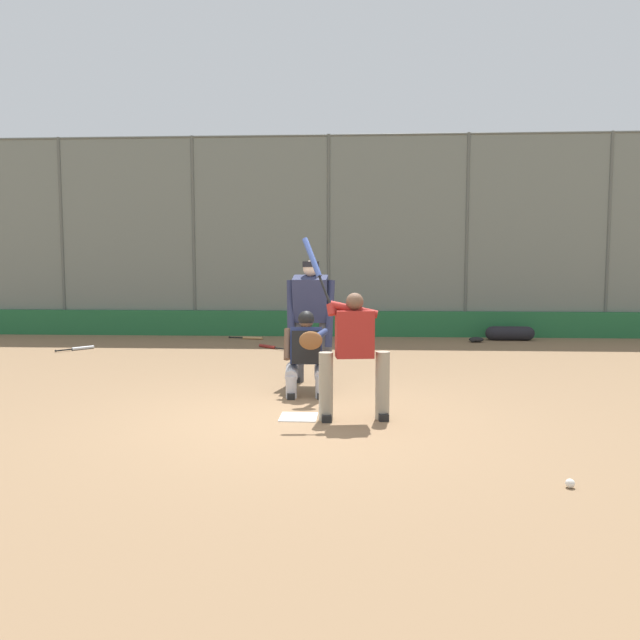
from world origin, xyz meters
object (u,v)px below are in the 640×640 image
object	(u,v)px
catcher_behind_plate	(306,352)
spare_bat_third_base_side	(250,338)
baseball_loose	(570,483)
equipment_bag_dugout_side	(510,333)
umpire_home	(311,317)
spare_bat_near_backstop	(269,347)
batter_at_plate	(353,351)
fielding_glove_on_dirt	(476,340)
spare_bat_by_padding	(80,348)

from	to	relation	value
catcher_behind_plate	spare_bat_third_base_side	size ratio (longest dim) A/B	1.37
baseball_loose	equipment_bag_dugout_side	size ratio (longest dim) A/B	0.07
umpire_home	spare_bat_near_backstop	size ratio (longest dim) A/B	2.73
umpire_home	baseball_loose	world-z (taller)	umpire_home
spare_bat_near_backstop	spare_bat_third_base_side	distance (m)	1.66
batter_at_plate	spare_bat_third_base_side	size ratio (longest dim) A/B	2.49
fielding_glove_on_dirt	baseball_loose	xyz separation A→B (m)	(1.03, 9.28, -0.02)
baseball_loose	umpire_home	bearing A→B (deg)	-61.05
umpire_home	equipment_bag_dugout_side	distance (m)	6.93
catcher_behind_plate	spare_bat_third_base_side	world-z (taller)	catcher_behind_plate
fielding_glove_on_dirt	spare_bat_near_backstop	bearing A→B (deg)	15.44
spare_bat_third_base_side	equipment_bag_dugout_side	xyz separation A→B (m)	(-6.08, -0.15, 0.13)
spare_bat_near_backstop	spare_bat_third_base_side	world-z (taller)	same
spare_bat_by_padding	spare_bat_third_base_side	xyz separation A→B (m)	(-3.22, -1.99, 0.00)
baseball_loose	spare_bat_third_base_side	bearing A→B (deg)	-66.31
fielding_glove_on_dirt	baseball_loose	world-z (taller)	fielding_glove_on_dirt
umpire_home	spare_bat_near_backstop	xyz separation A→B (m)	(1.14, -3.73, -0.95)
spare_bat_by_padding	fielding_glove_on_dirt	world-z (taller)	fielding_glove_on_dirt
spare_bat_near_backstop	baseball_loose	world-z (taller)	baseball_loose
batter_at_plate	spare_bat_third_base_side	xyz separation A→B (m)	(2.45, -7.44, -0.76)
baseball_loose	fielding_glove_on_dirt	bearing A→B (deg)	-96.33
equipment_bag_dugout_side	fielding_glove_on_dirt	bearing A→B (deg)	25.44
batter_at_plate	baseball_loose	bearing A→B (deg)	121.70
spare_bat_near_backstop	fielding_glove_on_dirt	size ratio (longest dim) A/B	2.00
spare_bat_by_padding	spare_bat_third_base_side	size ratio (longest dim) A/B	0.80
spare_bat_by_padding	equipment_bag_dugout_side	xyz separation A→B (m)	(-9.29, -2.13, 0.13)
umpire_home	fielding_glove_on_dirt	size ratio (longest dim) A/B	5.45
batter_at_plate	spare_bat_by_padding	size ratio (longest dim) A/B	3.11
batter_at_plate	equipment_bag_dugout_side	world-z (taller)	batter_at_plate
spare_bat_by_padding	equipment_bag_dugout_side	distance (m)	9.54
umpire_home	catcher_behind_plate	bearing A→B (deg)	93.32
spare_bat_near_backstop	equipment_bag_dugout_side	size ratio (longest dim) A/B	0.59
spare_bat_near_backstop	spare_bat_by_padding	size ratio (longest dim) A/B	1.00
spare_bat_by_padding	baseball_loose	distance (m)	10.58
spare_bat_near_backstop	baseball_loose	size ratio (longest dim) A/B	9.06
spare_bat_by_padding	spare_bat_third_base_side	distance (m)	3.78
batter_at_plate	umpire_home	size ratio (longest dim) A/B	1.14
spare_bat_by_padding	spare_bat_near_backstop	bearing A→B (deg)	-44.11
umpire_home	equipment_bag_dugout_side	size ratio (longest dim) A/B	1.62
spare_bat_third_base_side	fielding_glove_on_dirt	bearing A→B (deg)	8.36
spare_bat_near_backstop	umpire_home	bearing A→B (deg)	150.56
catcher_behind_plate	spare_bat_near_backstop	xyz separation A→B (m)	(1.15, -4.67, -0.56)
spare_bat_third_base_side	spare_bat_by_padding	bearing A→B (deg)	-137.07
umpire_home	spare_bat_by_padding	size ratio (longest dim) A/B	2.71
batter_at_plate	fielding_glove_on_dirt	size ratio (longest dim) A/B	6.24
spare_bat_near_backstop	equipment_bag_dugout_side	world-z (taller)	equipment_bag_dugout_side
batter_at_plate	spare_bat_near_backstop	size ratio (longest dim) A/B	3.12
batter_at_plate	spare_bat_by_padding	bearing A→B (deg)	-51.82
spare_bat_near_backstop	spare_bat_by_padding	bearing A→B (deg)	50.36
fielding_glove_on_dirt	spare_bat_by_padding	bearing A→B (deg)	11.55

